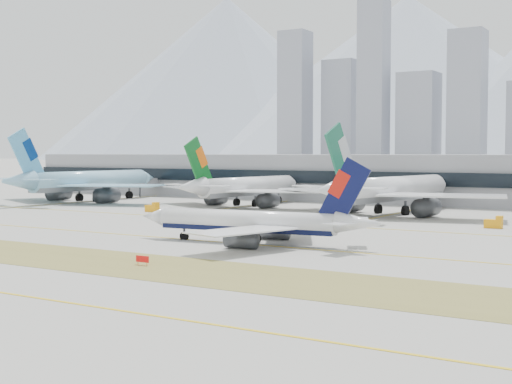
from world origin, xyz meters
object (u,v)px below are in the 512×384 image
Objects in this scene: widebody_korean at (85,182)px; terminal at (396,178)px; widebody_eva at (244,188)px; taxiing_airliner at (255,223)px; widebody_cathay at (390,191)px.

terminal is (83.28, 56.32, 1.33)m from widebody_korean.
widebody_eva is (54.01, 9.22, -0.79)m from widebody_korean.
terminal is at bearing -53.25° from widebody_korean.
taxiing_airliner is 67.18m from widebody_cathay.
taxiing_airliner is 85.83m from widebody_eva.
widebody_korean reaches higher than widebody_eva.
widebody_korean reaches higher than taxiing_airliner.
widebody_eva reaches higher than taxiing_airliner.
terminal reaches higher than taxiing_airliner.
widebody_eva is at bearing -121.86° from terminal.
widebody_eva is at bearing -62.36° from taxiing_airliner.
widebody_eva is 0.20× the size of terminal.
taxiing_airliner is at bearing -119.02° from widebody_korean.
widebody_cathay is 0.23× the size of terminal.
terminal is (-17.01, 51.67, 1.44)m from widebody_cathay.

